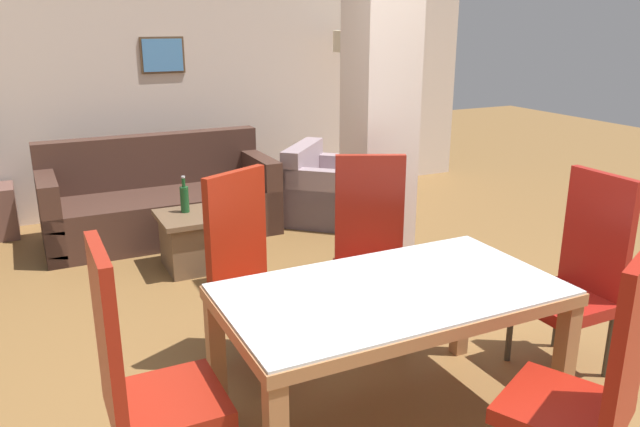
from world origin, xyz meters
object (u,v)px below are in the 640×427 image
(dining_chair_far_left, at_px, (251,270))
(dining_chair_head_left, at_px, (140,375))
(dining_table, at_px, (390,317))
(bottle, at_px, (185,198))
(dining_chair_head_right, at_px, (579,272))
(dining_chair_near_right, at_px, (592,383))
(floor_lamp, at_px, (351,56))
(sofa, at_px, (161,204))
(coffee_table, at_px, (198,240))
(armchair, at_px, (331,193))
(dining_chair_far_right, at_px, (370,246))

(dining_chair_far_left, relative_size, dining_chair_head_left, 1.00)
(dining_table, height_order, bottle, bottle)
(dining_chair_head_right, relative_size, dining_chair_head_left, 1.00)
(dining_chair_head_left, bearing_deg, dining_table, 90.00)
(dining_chair_near_right, height_order, floor_lamp, floor_lamp)
(dining_chair_head_left, bearing_deg, sofa, 166.80)
(bottle, xyz_separation_m, floor_lamp, (2.19, 1.24, 1.00))
(dining_table, distance_m, sofa, 3.40)
(dining_table, relative_size, dining_chair_head_left, 1.40)
(dining_chair_near_right, xyz_separation_m, dining_chair_head_right, (0.84, 0.84, 0.00))
(floor_lamp, bearing_deg, dining_chair_head_left, -128.66)
(dining_chair_head_right, height_order, dining_chair_head_left, same)
(dining_chair_near_right, relative_size, floor_lamp, 0.63)
(dining_chair_near_right, bearing_deg, coffee_table, 76.06)
(floor_lamp, bearing_deg, bottle, -150.60)
(dining_chair_near_right, xyz_separation_m, coffee_table, (-0.69, 3.28, -0.35))
(armchair, bearing_deg, dining_chair_head_left, 4.17)
(sofa, distance_m, floor_lamp, 2.59)
(dining_chair_head_right, bearing_deg, sofa, 25.88)
(dining_table, bearing_deg, dining_chair_near_right, -64.12)
(dining_chair_head_left, distance_m, armchair, 3.96)
(floor_lamp, bearing_deg, dining_chair_far_left, -127.34)
(dining_chair_head_left, height_order, coffee_table, dining_chair_head_left)
(dining_chair_head_left, relative_size, coffee_table, 1.88)
(dining_chair_near_right, bearing_deg, dining_chair_far_left, 90.07)
(floor_lamp, bearing_deg, dining_chair_near_right, -107.27)
(dining_chair_far_left, bearing_deg, dining_chair_near_right, 89.93)
(bottle, bearing_deg, dining_chair_far_left, -91.61)
(sofa, relative_size, bottle, 6.90)
(dining_chair_far_right, relative_size, sofa, 0.56)
(sofa, xyz_separation_m, coffee_table, (0.10, -0.92, -0.07))
(armchair, bearing_deg, dining_chair_head_right, 42.13)
(dining_chair_far_right, distance_m, coffee_table, 1.75)
(dining_chair_head_right, xyz_separation_m, dining_chair_head_left, (-2.43, 0.00, 0.00))
(armchair, relative_size, bottle, 4.00)
(dining_chair_head_left, bearing_deg, coffee_table, 160.02)
(dining_chair_far_left, height_order, coffee_table, dining_chair_far_left)
(dining_chair_head_right, bearing_deg, dining_chair_far_right, 43.92)
(sofa, bearing_deg, dining_table, 96.55)
(dining_table, distance_m, dining_chair_head_left, 1.18)
(dining_table, relative_size, floor_lamp, 0.88)
(dining_chair_far_left, height_order, dining_chair_far_right, same)
(dining_chair_far_left, bearing_deg, bottle, -117.63)
(dining_chair_head_right, relative_size, coffee_table, 1.88)
(bottle, relative_size, floor_lamp, 0.16)
(dining_chair_far_left, xyz_separation_m, dining_chair_near_right, (0.81, -1.67, 0.00))
(dining_table, relative_size, sofa, 0.78)
(floor_lamp, bearing_deg, dining_table, -115.98)
(dining_chair_far_left, xyz_separation_m, dining_chair_head_left, (-0.77, -0.83, 0.00))
(dining_chair_near_right, height_order, coffee_table, dining_chair_near_right)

